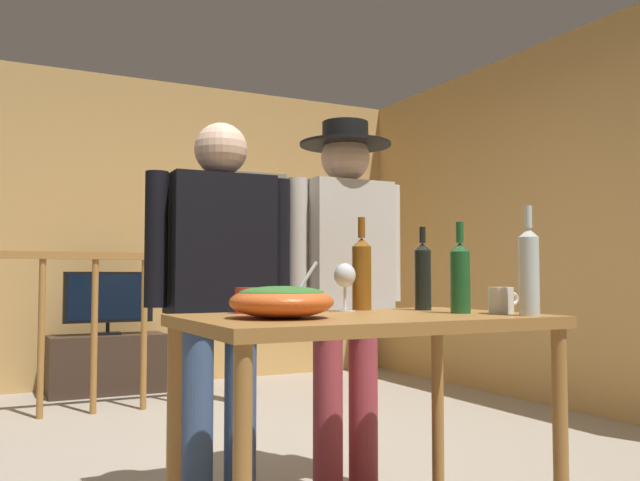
{
  "coord_description": "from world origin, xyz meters",
  "views": [
    {
      "loc": [
        -1.29,
        -2.99,
        0.93
      ],
      "look_at": [
        -0.11,
        -0.69,
        1.07
      ],
      "focal_mm": 38.01,
      "sensor_mm": 36.0,
      "label": 1
    }
  ],
  "objects_px": {
    "wine_bottle_amber": "(362,272)",
    "mug_white": "(502,300)",
    "flat_screen_tv": "(109,298)",
    "serving_table": "(363,342)",
    "stair_railing": "(103,314)",
    "wine_bottle_dark": "(423,275)",
    "wine_bottle_clear": "(529,270)",
    "salad_bowl": "(282,300)",
    "wine_glass": "(345,277)",
    "framed_picture": "(259,201)",
    "mug_red": "(246,300)",
    "person_standing_right": "(345,270)",
    "wine_bottle_green": "(460,276)",
    "tv_console": "(107,364)",
    "person_standing_left": "(220,280)"
  },
  "relations": [
    {
      "from": "framed_picture",
      "to": "serving_table",
      "type": "xyz_separation_m",
      "value": [
        -1.21,
        -3.95,
        -0.93
      ]
    },
    {
      "from": "serving_table",
      "to": "person_standing_left",
      "type": "distance_m",
      "value": 0.73
    },
    {
      "from": "framed_picture",
      "to": "flat_screen_tv",
      "type": "relative_size",
      "value": 0.79
    },
    {
      "from": "mug_white",
      "to": "wine_bottle_amber",
      "type": "bearing_deg",
      "value": 125.1
    },
    {
      "from": "tv_console",
      "to": "wine_bottle_amber",
      "type": "height_order",
      "value": "wine_bottle_amber"
    },
    {
      "from": "wine_bottle_clear",
      "to": "person_standing_right",
      "type": "relative_size",
      "value": 0.23
    },
    {
      "from": "framed_picture",
      "to": "wine_bottle_amber",
      "type": "relative_size",
      "value": 1.51
    },
    {
      "from": "serving_table",
      "to": "person_standing_right",
      "type": "relative_size",
      "value": 0.73
    },
    {
      "from": "wine_bottle_clear",
      "to": "person_standing_left",
      "type": "bearing_deg",
      "value": 129.37
    },
    {
      "from": "wine_bottle_dark",
      "to": "person_standing_right",
      "type": "bearing_deg",
      "value": 100.86
    },
    {
      "from": "wine_bottle_clear",
      "to": "mug_white",
      "type": "bearing_deg",
      "value": 86.61
    },
    {
      "from": "stair_railing",
      "to": "wine_bottle_dark",
      "type": "xyz_separation_m",
      "value": [
        0.76,
        -2.67,
        0.26
      ]
    },
    {
      "from": "wine_bottle_green",
      "to": "mug_red",
      "type": "bearing_deg",
      "value": 153.37
    },
    {
      "from": "wine_glass",
      "to": "wine_bottle_dark",
      "type": "distance_m",
      "value": 0.32
    },
    {
      "from": "serving_table",
      "to": "mug_red",
      "type": "distance_m",
      "value": 0.44
    },
    {
      "from": "framed_picture",
      "to": "wine_bottle_dark",
      "type": "relative_size",
      "value": 1.69
    },
    {
      "from": "mug_red",
      "to": "person_standing_right",
      "type": "bearing_deg",
      "value": 30.87
    },
    {
      "from": "serving_table",
      "to": "wine_bottle_amber",
      "type": "bearing_deg",
      "value": 60.22
    },
    {
      "from": "flat_screen_tv",
      "to": "wine_bottle_dark",
      "type": "distance_m",
      "value": 3.5
    },
    {
      "from": "serving_table",
      "to": "wine_glass",
      "type": "height_order",
      "value": "wine_glass"
    },
    {
      "from": "wine_bottle_amber",
      "to": "mug_white",
      "type": "bearing_deg",
      "value": -54.9
    },
    {
      "from": "stair_railing",
      "to": "wine_bottle_dark",
      "type": "bearing_deg",
      "value": -74.16
    },
    {
      "from": "framed_picture",
      "to": "serving_table",
      "type": "height_order",
      "value": "framed_picture"
    },
    {
      "from": "framed_picture",
      "to": "wine_bottle_dark",
      "type": "height_order",
      "value": "framed_picture"
    },
    {
      "from": "mug_white",
      "to": "tv_console",
      "type": "bearing_deg",
      "value": 100.3
    },
    {
      "from": "framed_picture",
      "to": "stair_railing",
      "type": "xyz_separation_m",
      "value": [
        -1.59,
        -1.09,
        -0.97
      ]
    },
    {
      "from": "wine_bottle_amber",
      "to": "wine_bottle_green",
      "type": "bearing_deg",
      "value": -61.28
    },
    {
      "from": "mug_white",
      "to": "serving_table",
      "type": "bearing_deg",
      "value": 163.38
    },
    {
      "from": "wine_bottle_amber",
      "to": "framed_picture",
      "type": "bearing_deg",
      "value": 74.13
    },
    {
      "from": "framed_picture",
      "to": "person_standing_left",
      "type": "distance_m",
      "value": 3.7
    },
    {
      "from": "stair_railing",
      "to": "wine_bottle_dark",
      "type": "height_order",
      "value": "stair_railing"
    },
    {
      "from": "mug_white",
      "to": "wine_bottle_dark",
      "type": "bearing_deg",
      "value": 107.28
    },
    {
      "from": "wine_bottle_dark",
      "to": "framed_picture",
      "type": "bearing_deg",
      "value": 77.57
    },
    {
      "from": "salad_bowl",
      "to": "wine_glass",
      "type": "relative_size",
      "value": 1.83
    },
    {
      "from": "serving_table",
      "to": "person_standing_right",
      "type": "height_order",
      "value": "person_standing_right"
    },
    {
      "from": "salad_bowl",
      "to": "wine_bottle_green",
      "type": "xyz_separation_m",
      "value": [
        0.68,
        -0.03,
        0.07
      ]
    },
    {
      "from": "tv_console",
      "to": "wine_glass",
      "type": "xyz_separation_m",
      "value": [
        0.27,
        -3.43,
        0.7
      ]
    },
    {
      "from": "framed_picture",
      "to": "wine_glass",
      "type": "xyz_separation_m",
      "value": [
        -1.15,
        -3.72,
        -0.71
      ]
    },
    {
      "from": "framed_picture",
      "to": "wine_bottle_amber",
      "type": "distance_m",
      "value": 3.86
    },
    {
      "from": "wine_bottle_clear",
      "to": "wine_bottle_dark",
      "type": "height_order",
      "value": "wine_bottle_clear"
    },
    {
      "from": "wine_bottle_clear",
      "to": "wine_bottle_dark",
      "type": "distance_m",
      "value": 0.48
    },
    {
      "from": "flat_screen_tv",
      "to": "serving_table",
      "type": "height_order",
      "value": "flat_screen_tv"
    },
    {
      "from": "wine_bottle_dark",
      "to": "person_standing_right",
      "type": "relative_size",
      "value": 0.2
    },
    {
      "from": "mug_red",
      "to": "mug_white",
      "type": "distance_m",
      "value": 0.9
    },
    {
      "from": "wine_bottle_green",
      "to": "mug_white",
      "type": "height_order",
      "value": "wine_bottle_green"
    },
    {
      "from": "wine_bottle_dark",
      "to": "mug_white",
      "type": "bearing_deg",
      "value": -72.72
    },
    {
      "from": "wine_bottle_green",
      "to": "stair_railing",
      "type": "bearing_deg",
      "value": 104.35
    },
    {
      "from": "flat_screen_tv",
      "to": "salad_bowl",
      "type": "relative_size",
      "value": 2.1
    },
    {
      "from": "wine_bottle_clear",
      "to": "wine_bottle_dark",
      "type": "xyz_separation_m",
      "value": [
        -0.09,
        0.47,
        -0.02
      ]
    },
    {
      "from": "tv_console",
      "to": "mug_white",
      "type": "height_order",
      "value": "mug_white"
    }
  ]
}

